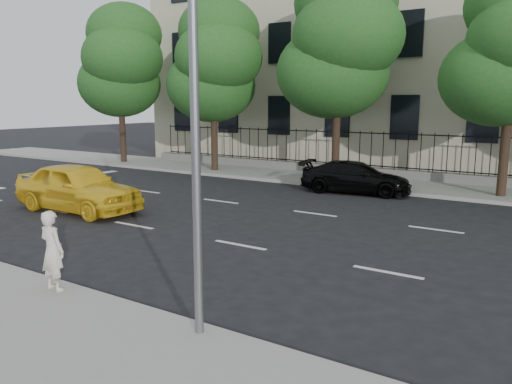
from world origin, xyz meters
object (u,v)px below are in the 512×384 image
Objects in this scene: street_light at (215,9)px; woman_near at (52,251)px; black_sedan at (355,177)px; yellow_taxi at (78,187)px.

street_light is 5.53m from woman_near.
black_sedan is at bearing -92.58° from woman_near.
yellow_taxi is at bearing 153.97° from street_light.
woman_near is (6.11, -5.34, 0.09)m from yellow_taxi.
yellow_taxi is 3.14× the size of woman_near.
street_light is 14.29m from black_sedan.
yellow_taxi is at bearing 133.67° from black_sedan.
yellow_taxi is at bearing -40.87° from woman_near.
yellow_taxi is 1.09× the size of black_sedan.
street_light is at bearing -116.64° from yellow_taxi.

